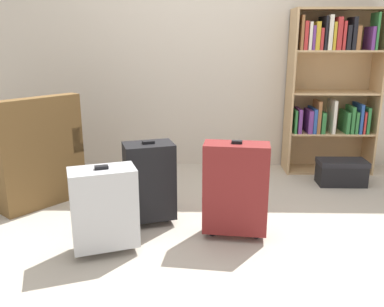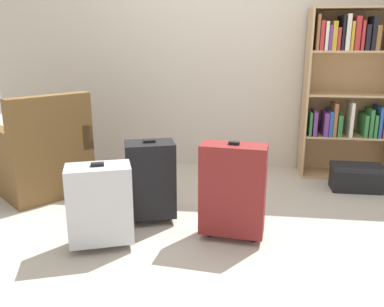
% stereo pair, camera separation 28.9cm
% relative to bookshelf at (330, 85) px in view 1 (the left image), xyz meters
% --- Properties ---
extents(ground_plane, '(8.65, 8.65, 0.00)m').
position_rel_bookshelf_xyz_m(ground_plane, '(-1.26, -1.49, -0.90)').
color(ground_plane, '#B2A899').
extents(back_wall, '(4.94, 0.10, 2.60)m').
position_rel_bookshelf_xyz_m(back_wall, '(-1.26, 0.22, 0.40)').
color(back_wall, beige).
rests_on(back_wall, ground).
extents(bookshelf, '(0.87, 0.34, 1.62)m').
position_rel_bookshelf_xyz_m(bookshelf, '(0.00, 0.00, 0.00)').
color(bookshelf, tan).
rests_on(bookshelf, ground).
extents(armchair, '(0.99, 0.99, 0.90)m').
position_rel_bookshelf_xyz_m(armchair, '(-2.77, -0.84, -0.58)').
color(armchair, brown).
rests_on(armchair, ground).
extents(mug, '(0.12, 0.08, 0.10)m').
position_rel_bookshelf_xyz_m(mug, '(-2.24, -1.00, -0.85)').
color(mug, white).
rests_on(mug, ground).
extents(storage_box, '(0.45, 0.24, 0.24)m').
position_rel_bookshelf_xyz_m(storage_box, '(0.04, -0.45, -0.77)').
color(storage_box, black).
rests_on(storage_box, ground).
extents(suitcase_black, '(0.41, 0.33, 0.64)m').
position_rel_bookshelf_xyz_m(suitcase_black, '(-1.67, -1.33, -0.56)').
color(suitcase_black, black).
rests_on(suitcase_black, ground).
extents(suitcase_dark_red, '(0.45, 0.24, 0.69)m').
position_rel_bookshelf_xyz_m(suitcase_dark_red, '(-1.06, -1.54, -0.54)').
color(suitcase_dark_red, maroon).
rests_on(suitcase_dark_red, ground).
extents(suitcase_silver, '(0.46, 0.36, 0.59)m').
position_rel_bookshelf_xyz_m(suitcase_silver, '(-1.91, -1.76, -0.59)').
color(suitcase_silver, '#B7BABF').
rests_on(suitcase_silver, ground).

